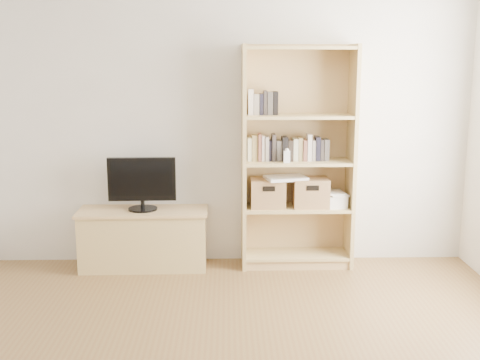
{
  "coord_description": "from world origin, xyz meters",
  "views": [
    {
      "loc": [
        0.03,
        -2.95,
        1.88
      ],
      "look_at": [
        0.14,
        1.9,
        0.89
      ],
      "focal_mm": 45.0,
      "sensor_mm": 36.0,
      "label": 1
    }
  ],
  "objects_px": {
    "tv_stand": "(144,240)",
    "basket_left": "(268,193)",
    "bookshelf": "(298,158)",
    "basket_right": "(311,192)",
    "television": "(142,184)",
    "baby_monitor": "(287,157)",
    "laptop": "(286,178)"
  },
  "relations": [
    {
      "from": "tv_stand",
      "to": "basket_left",
      "type": "relative_size",
      "value": 3.64
    },
    {
      "from": "tv_stand",
      "to": "bookshelf",
      "type": "xyz_separation_m",
      "value": [
        1.39,
        0.03,
        0.74
      ]
    },
    {
      "from": "basket_left",
      "to": "basket_right",
      "type": "bearing_deg",
      "value": 0.33
    },
    {
      "from": "tv_stand",
      "to": "basket_left",
      "type": "height_order",
      "value": "basket_left"
    },
    {
      "from": "tv_stand",
      "to": "television",
      "type": "distance_m",
      "value": 0.52
    },
    {
      "from": "baby_monitor",
      "to": "basket_right",
      "type": "bearing_deg",
      "value": 22.59
    },
    {
      "from": "bookshelf",
      "to": "laptop",
      "type": "xyz_separation_m",
      "value": [
        -0.11,
        -0.02,
        -0.18
      ]
    },
    {
      "from": "television",
      "to": "baby_monitor",
      "type": "distance_m",
      "value": 1.31
    },
    {
      "from": "baby_monitor",
      "to": "basket_left",
      "type": "height_order",
      "value": "baby_monitor"
    },
    {
      "from": "tv_stand",
      "to": "basket_right",
      "type": "relative_size",
      "value": 3.56
    },
    {
      "from": "baby_monitor",
      "to": "tv_stand",
      "type": "bearing_deg",
      "value": 174.28
    },
    {
      "from": "baby_monitor",
      "to": "laptop",
      "type": "bearing_deg",
      "value": 86.31
    },
    {
      "from": "bookshelf",
      "to": "television",
      "type": "bearing_deg",
      "value": -179.09
    },
    {
      "from": "laptop",
      "to": "bookshelf",
      "type": "bearing_deg",
      "value": -5.01
    },
    {
      "from": "bookshelf",
      "to": "television",
      "type": "relative_size",
      "value": 3.32
    },
    {
      "from": "television",
      "to": "baby_monitor",
      "type": "relative_size",
      "value": 5.7
    },
    {
      "from": "tv_stand",
      "to": "laptop",
      "type": "xyz_separation_m",
      "value": [
        1.28,
        0.02,
        0.56
      ]
    },
    {
      "from": "television",
      "to": "basket_right",
      "type": "distance_m",
      "value": 1.51
    },
    {
      "from": "bookshelf",
      "to": "basket_left",
      "type": "height_order",
      "value": "bookshelf"
    },
    {
      "from": "television",
      "to": "laptop",
      "type": "bearing_deg",
      "value": -0.47
    },
    {
      "from": "bookshelf",
      "to": "television",
      "type": "xyz_separation_m",
      "value": [
        -1.39,
        -0.03,
        -0.22
      ]
    },
    {
      "from": "basket_left",
      "to": "basket_right",
      "type": "relative_size",
      "value": 0.98
    },
    {
      "from": "bookshelf",
      "to": "laptop",
      "type": "height_order",
      "value": "bookshelf"
    },
    {
      "from": "bookshelf",
      "to": "baby_monitor",
      "type": "xyz_separation_m",
      "value": [
        -0.11,
        -0.11,
        0.03
      ]
    },
    {
      "from": "television",
      "to": "basket_right",
      "type": "bearing_deg",
      "value": -0.14
    },
    {
      "from": "tv_stand",
      "to": "baby_monitor",
      "type": "distance_m",
      "value": 1.5
    },
    {
      "from": "basket_right",
      "to": "laptop",
      "type": "distance_m",
      "value": 0.27
    },
    {
      "from": "basket_left",
      "to": "laptop",
      "type": "relative_size",
      "value": 0.87
    },
    {
      "from": "television",
      "to": "baby_monitor",
      "type": "xyz_separation_m",
      "value": [
        1.28,
        -0.08,
        0.26
      ]
    },
    {
      "from": "bookshelf",
      "to": "basket_right",
      "type": "bearing_deg",
      "value": -2.6
    },
    {
      "from": "basket_left",
      "to": "laptop",
      "type": "xyz_separation_m",
      "value": [
        0.16,
        -0.01,
        0.14
      ]
    },
    {
      "from": "bookshelf",
      "to": "basket_left",
      "type": "distance_m",
      "value": 0.41
    }
  ]
}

